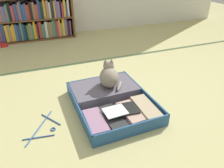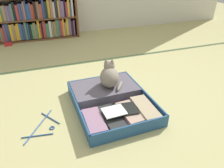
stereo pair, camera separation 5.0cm
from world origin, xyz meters
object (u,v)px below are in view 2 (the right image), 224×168
at_px(bookshelf, 37,19).
at_px(clothes_hanger, 43,126).
at_px(open_suitcase, 110,100).
at_px(small_red_pouch, 8,44).
at_px(black_cat, 110,76).

height_order(bookshelf, clothes_hanger, bookshelf).
bearing_deg(open_suitcase, small_red_pouch, 115.99).
height_order(black_cat, small_red_pouch, black_cat).
xyz_separation_m(open_suitcase, clothes_hanger, (-0.60, -0.12, -0.04)).
xyz_separation_m(bookshelf, open_suitcase, (0.50, -2.20, -0.27)).
xyz_separation_m(black_cat, clothes_hanger, (-0.64, -0.27, -0.20)).
relative_size(black_cat, small_red_pouch, 2.85).
height_order(open_suitcase, black_cat, black_cat).
xyz_separation_m(open_suitcase, small_red_pouch, (-0.97, 2.00, -0.02)).
relative_size(open_suitcase, black_cat, 2.89).
bearing_deg(clothes_hanger, small_red_pouch, 100.03).
height_order(bookshelf, small_red_pouch, bookshelf).
xyz_separation_m(bookshelf, clothes_hanger, (-0.10, -2.32, -0.31)).
bearing_deg(black_cat, open_suitcase, -107.07).
bearing_deg(open_suitcase, black_cat, 72.93).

